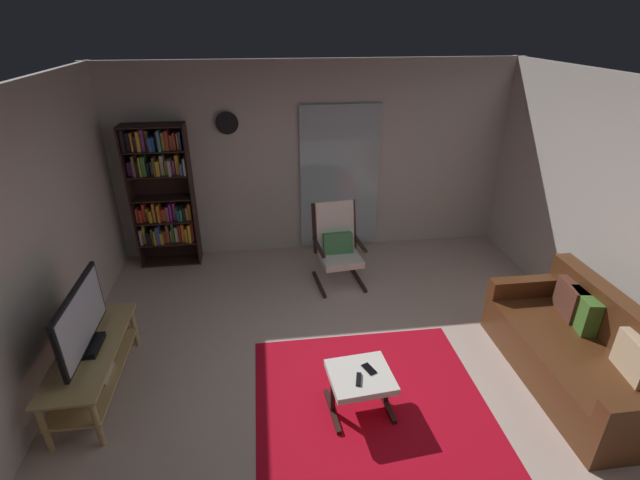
{
  "coord_description": "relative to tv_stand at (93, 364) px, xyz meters",
  "views": [
    {
      "loc": [
        -0.71,
        -3.08,
        3.07
      ],
      "look_at": [
        -0.17,
        1.0,
        1.03
      ],
      "focal_mm": 25.48,
      "sensor_mm": 36.0,
      "label": 1
    }
  ],
  "objects": [
    {
      "name": "ground_plane",
      "position": [
        2.29,
        -0.24,
        -0.32
      ],
      "size": [
        7.02,
        7.02,
        0.0
      ],
      "primitive_type": "plane",
      "color": "beige"
    },
    {
      "name": "wall_back",
      "position": [
        2.29,
        2.66,
        0.98
      ],
      "size": [
        5.6,
        0.06,
        2.6
      ],
      "primitive_type": "cube",
      "color": "beige",
      "rests_on": "ground"
    },
    {
      "name": "glass_door_panel",
      "position": [
        2.64,
        2.59,
        0.73
      ],
      "size": [
        1.1,
        0.01,
        2.0
      ],
      "primitive_type": "cube",
      "color": "silver"
    },
    {
      "name": "area_rug",
      "position": [
        2.41,
        -0.44,
        -0.32
      ],
      "size": [
        2.02,
        1.85,
        0.01
      ],
      "primitive_type": "cube",
      "color": "red",
      "rests_on": "ground"
    },
    {
      "name": "tv_stand",
      "position": [
        0.0,
        0.0,
        0.0
      ],
      "size": [
        0.49,
        1.33,
        0.49
      ],
      "color": "tan",
      "rests_on": "ground"
    },
    {
      "name": "television",
      "position": [
        0.0,
        0.01,
        0.45
      ],
      "size": [
        0.2,
        0.98,
        0.59
      ],
      "color": "black",
      "rests_on": "tv_stand"
    },
    {
      "name": "bookshelf_near_tv",
      "position": [
        0.26,
        2.43,
        0.7
      ],
      "size": [
        0.78,
        0.3,
        1.89
      ],
      "color": "black",
      "rests_on": "ground"
    },
    {
      "name": "leather_sofa",
      "position": [
        4.37,
        -0.41,
        -0.01
      ],
      "size": [
        0.85,
        1.83,
        0.84
      ],
      "color": "#542D16",
      "rests_on": "ground"
    },
    {
      "name": "lounge_armchair",
      "position": [
        2.45,
        1.66,
        0.21
      ],
      "size": [
        0.63,
        0.71,
        1.02
      ],
      "color": "black",
      "rests_on": "ground"
    },
    {
      "name": "ottoman",
      "position": [
        2.3,
        -0.5,
        -0.0
      ],
      "size": [
        0.56,
        0.52,
        0.39
      ],
      "color": "white",
      "rests_on": "ground"
    },
    {
      "name": "tv_remote",
      "position": [
        2.26,
        -0.57,
        0.07
      ],
      "size": [
        0.08,
        0.15,
        0.02
      ],
      "primitive_type": "cube",
      "rotation": [
        0.0,
        0.0,
        -0.26
      ],
      "color": "black",
      "rests_on": "ottoman"
    },
    {
      "name": "cell_phone",
      "position": [
        2.38,
        -0.46,
        0.07
      ],
      "size": [
        0.12,
        0.16,
        0.01
      ],
      "primitive_type": "cube",
      "rotation": [
        0.0,
        0.0,
        0.4
      ],
      "color": "black",
      "rests_on": "ottoman"
    },
    {
      "name": "wall_clock",
      "position": [
        1.17,
        2.58,
        1.53
      ],
      "size": [
        0.29,
        0.03,
        0.29
      ],
      "color": "silver"
    }
  ]
}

